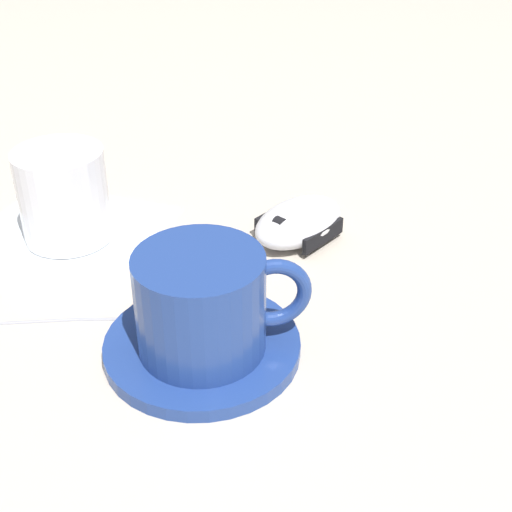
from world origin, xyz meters
TOP-DOWN VIEW (x-y plane):
  - ground_plane at (0.00, 0.00)m, footprint 3.00×3.00m
  - saucer at (0.08, -0.03)m, footprint 0.14×0.14m
  - coffee_cup at (0.08, -0.04)m, footprint 0.11×0.09m
  - computer_mouse at (0.11, 0.14)m, footprint 0.09×0.11m
  - mouse_cable at (-0.00, -0.01)m, footprint 0.21×0.17m
  - napkin_under_glass at (-0.10, 0.09)m, footprint 0.17×0.17m
  - drinking_glass at (-0.09, 0.08)m, footprint 0.08×0.08m

SIDE VIEW (x-z plane):
  - ground_plane at x=0.00m, z-range 0.00..0.00m
  - napkin_under_glass at x=-0.10m, z-range 0.00..0.00m
  - mouse_cable at x=0.00m, z-range 0.00..0.00m
  - saucer at x=0.08m, z-range 0.00..0.01m
  - computer_mouse at x=0.11m, z-range 0.00..0.03m
  - drinking_glass at x=-0.09m, z-range 0.00..0.08m
  - coffee_cup at x=0.08m, z-range 0.01..0.08m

